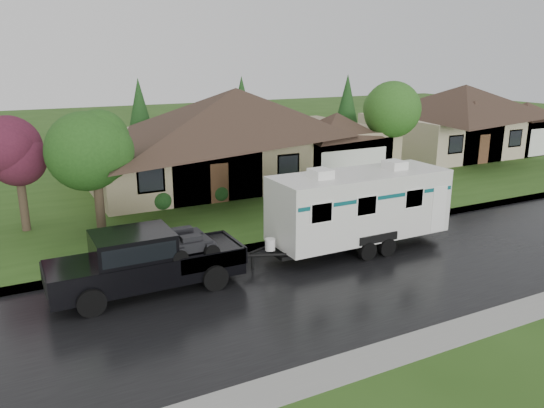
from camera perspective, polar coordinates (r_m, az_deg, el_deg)
The scene contains 12 objects.
ground at distance 21.19m, azimuth 6.85°, elevation -5.58°, with size 140.00×140.00×0.00m, color #2A4D18.
road at distance 19.70m, azimuth 10.15°, elevation -7.39°, with size 140.00×8.00×0.01m, color black.
curb at distance 22.93m, azimuth 3.69°, elevation -3.62°, with size 140.00×0.50×0.15m, color gray.
lawn at distance 34.04m, azimuth -7.49°, elevation 2.70°, with size 140.00×26.00×0.15m, color #2A4D18.
house_main at distance 33.23m, azimuth -3.25°, elevation 8.65°, with size 19.44×10.80×6.90m.
house_neighbor at distance 45.60m, azimuth 20.29°, elevation 9.28°, with size 15.12×9.72×6.45m.
tree_left_green at distance 23.05m, azimuth -18.56°, elevation 5.71°, with size 3.33×3.33×5.52m.
tree_red at distance 25.24m, azimuth -25.75°, elevation 4.81°, with size 2.97×2.97×4.92m.
tree_right_green at distance 33.92m, azimuth 12.33°, elevation 9.81°, with size 3.69×3.69×6.10m.
shrub_row at distance 29.61m, azimuth -0.04°, elevation 2.02°, with size 13.60×1.00×1.00m.
pickup_truck at distance 18.18m, azimuth -13.71°, elevation -5.78°, with size 6.33×2.41×2.11m.
travel_trailer at distance 21.59m, azimuth 9.40°, elevation -0.07°, with size 7.81×2.74×3.50m.
Camera 1 is at (-11.31, -16.21, 7.64)m, focal length 35.00 mm.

